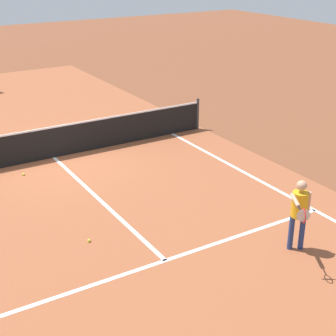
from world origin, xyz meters
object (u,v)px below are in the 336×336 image
(net, at_px, (53,142))
(tennis_ball_mid_court, at_px, (89,241))
(tennis_ball_near_net, at_px, (24,174))
(player_near, at_px, (299,208))

(net, relative_size, tennis_ball_mid_court, 156.66)
(net, bearing_deg, tennis_ball_near_net, -144.55)
(net, relative_size, tennis_ball_near_net, 156.66)
(player_near, relative_size, tennis_ball_mid_court, 23.17)
(net, distance_m, tennis_ball_mid_court, 5.08)
(net, height_order, player_near, player_near)
(player_near, bearing_deg, tennis_ball_near_net, 118.87)
(player_near, bearing_deg, net, 108.54)
(player_near, distance_m, tennis_ball_mid_court, 4.37)
(player_near, relative_size, tennis_ball_near_net, 23.17)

